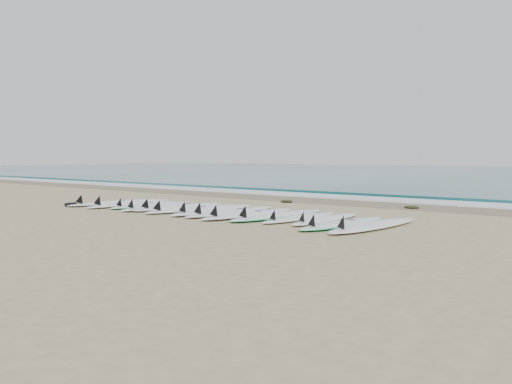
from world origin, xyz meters
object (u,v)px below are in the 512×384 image
Objects in this scene: surfboard_13 at (372,225)px; leash_coil at (71,204)px; surfboard_7 at (230,211)px; surfboard_0 at (112,202)px.

surfboard_13 reaches higher than leash_coil.
surfboard_7 is 1.02× the size of surfboard_13.
surfboard_0 reaches higher than leash_coil.
surfboard_13 is at bearing 7.51° from leash_coil.
surfboard_7 reaches higher than leash_coil.
leash_coil is (-0.39, -0.99, -0.01)m from surfboard_0.
leash_coil is at bearing -165.45° from surfboard_13.
surfboard_13 reaches higher than surfboard_0.
surfboard_13 is at bearing 6.26° from surfboard_0.
leash_coil is (-8.00, -1.06, -0.01)m from surfboard_13.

